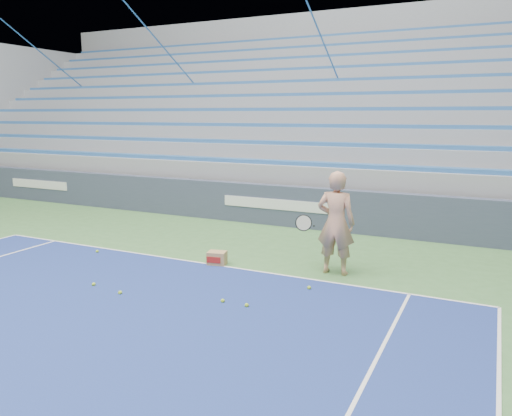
% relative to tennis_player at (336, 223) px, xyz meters
% --- Properties ---
extents(sponsor_barrier, '(30.00, 0.32, 1.10)m').
position_rel_tennis_player_xyz_m(sponsor_barrier, '(-2.62, 3.43, -0.44)').
color(sponsor_barrier, '#394156').
rests_on(sponsor_barrier, ground).
extents(bleachers, '(31.00, 9.15, 7.30)m').
position_rel_tennis_player_xyz_m(bleachers, '(-2.63, 9.15, 1.37)').
color(bleachers, gray).
rests_on(bleachers, ground).
extents(tennis_player, '(0.98, 0.87, 1.97)m').
position_rel_tennis_player_xyz_m(tennis_player, '(0.00, 0.00, 0.00)').
color(tennis_player, tan).
rests_on(tennis_player, ground).
extents(ball_box, '(0.41, 0.35, 0.27)m').
position_rel_tennis_player_xyz_m(ball_box, '(-2.30, -0.50, -0.85)').
color(ball_box, '#A88351').
rests_on(ball_box, ground).
extents(tennis_ball_0, '(0.07, 0.07, 0.07)m').
position_rel_tennis_player_xyz_m(tennis_ball_0, '(-3.62, -2.56, -0.95)').
color(tennis_ball_0, '#A6D22B').
rests_on(tennis_ball_0, ground).
extents(tennis_ball_1, '(0.07, 0.07, 0.07)m').
position_rel_tennis_player_xyz_m(tennis_ball_1, '(-1.17, -2.26, -0.95)').
color(tennis_ball_1, '#A6D22B').
rests_on(tennis_ball_1, ground).
extents(tennis_ball_2, '(0.07, 0.07, 0.07)m').
position_rel_tennis_player_xyz_m(tennis_ball_2, '(-5.11, -0.89, -0.95)').
color(tennis_ball_2, '#A6D22B').
rests_on(tennis_ball_2, ground).
extents(tennis_ball_3, '(0.07, 0.07, 0.07)m').
position_rel_tennis_player_xyz_m(tennis_ball_3, '(-0.74, -2.26, -0.95)').
color(tennis_ball_3, '#A6D22B').
rests_on(tennis_ball_3, ground).
extents(tennis_ball_4, '(0.07, 0.07, 0.07)m').
position_rel_tennis_player_xyz_m(tennis_ball_4, '(-2.92, -2.69, -0.95)').
color(tennis_ball_4, '#A6D22B').
rests_on(tennis_ball_4, ground).
extents(tennis_ball_5, '(0.07, 0.07, 0.07)m').
position_rel_tennis_player_xyz_m(tennis_ball_5, '(-0.12, -1.07, -0.95)').
color(tennis_ball_5, '#A6D22B').
rests_on(tennis_ball_5, ground).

